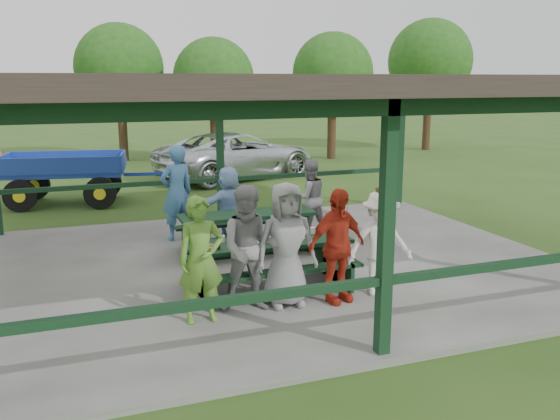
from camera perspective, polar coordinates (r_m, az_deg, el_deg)
name	(u,v)px	position (r m, az deg, el deg)	size (l,w,h in m)	color
ground	(275,267)	(10.64, -0.48, -5.55)	(90.00, 90.00, 0.00)	#2D4E18
concrete_slab	(275,265)	(10.62, -0.48, -5.29)	(10.00, 8.00, 0.10)	#60605B
pavilion_structure	(275,87)	(10.12, -0.51, 11.78)	(10.60, 8.60, 3.24)	black
picnic_table_near	(270,258)	(9.22, -0.99, -4.66)	(2.55, 1.39, 0.75)	black
picnic_table_far	(247,227)	(11.13, -3.16, -1.68)	(2.53, 1.39, 0.75)	black
table_setting	(268,239)	(9.14, -1.14, -2.80)	(2.49, 0.45, 0.10)	white
contestant_green	(201,260)	(7.92, -7.62, -4.78)	(0.62, 0.41, 1.71)	#5A902F
contestant_grey_left	(251,249)	(8.23, -2.85, -3.75)	(0.87, 0.68, 1.79)	gray
contestant_grey_mid	(286,245)	(8.40, 0.63, -3.36)	(0.88, 0.57, 1.79)	gray
contestant_red	(337,246)	(8.59, 5.50, -3.45)	(0.99, 0.41, 1.68)	red
contestant_white_fedora	(380,243)	(8.98, 9.60, -3.16)	(1.09, 0.72, 1.64)	white
spectator_lblue	(229,204)	(11.83, -4.97, 0.57)	(1.41, 0.45, 1.52)	#97BAEA
spectator_blue	(177,193)	(12.05, -9.90, 1.65)	(0.70, 0.46, 1.93)	teal
spectator_grey	(309,198)	(12.24, 2.82, 1.18)	(0.77, 0.60, 1.59)	gray
pickup_truck	(237,155)	(20.22, -4.14, 5.30)	(2.58, 5.61, 1.56)	silver
farm_trailer	(65,177)	(16.87, -19.95, 2.97)	(4.23, 2.28, 1.47)	#1B3696
tree_left	(119,68)	(25.16, -15.21, 13.02)	(3.52, 3.52, 5.50)	#312113
tree_mid	(214,79)	(23.61, -6.41, 12.43)	(3.13, 3.13, 4.90)	#312113
tree_right	(333,74)	(25.18, 5.09, 12.95)	(3.34, 3.34, 5.21)	#312113
tree_far_right	(430,61)	(29.18, 14.24, 13.69)	(3.88, 3.88, 6.06)	#312113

